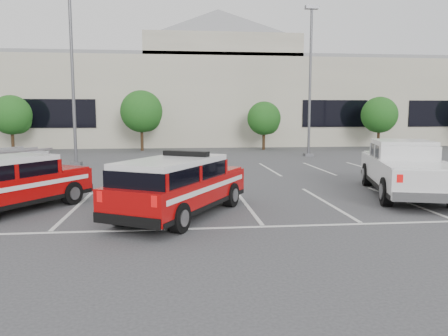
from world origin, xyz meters
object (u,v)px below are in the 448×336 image
object	(u,v)px
tree_mid_right	(265,119)
light_pole_mid	(310,81)
light_pole_left	(73,74)
convention_building	(199,97)
tree_right	(380,116)
fire_chief_suv	(179,190)
tree_left	(13,116)
ladder_suv	(9,187)
tree_mid_left	(143,113)
white_pickup	(405,174)

from	to	relation	value
tree_mid_right	light_pole_mid	xyz separation A→B (m)	(1.91, -6.05, 2.68)
light_pole_left	convention_building	bearing A→B (deg)	67.61
convention_building	tree_mid_right	size ratio (longest dim) A/B	15.04
tree_right	light_pole_left	xyz separation A→B (m)	(-23.09, -10.05, 2.41)
tree_mid_right	fire_chief_suv	xyz separation A→B (m)	(-7.26, -23.43, -1.75)
tree_left	light_pole_mid	xyz separation A→B (m)	(21.91, -6.05, 2.41)
convention_building	fire_chief_suv	size ratio (longest dim) A/B	10.87
tree_left	tree_right	world-z (taller)	same
fire_chief_suv	ladder_suv	bearing A→B (deg)	-163.05
tree_mid_right	light_pole_mid	distance (m)	6.88
tree_mid_right	ladder_suv	size ratio (longest dim) A/B	0.79
light_pole_mid	tree_mid_left	bearing A→B (deg)	153.08
tree_mid_left	tree_right	world-z (taller)	tree_mid_left
tree_left	ladder_suv	distance (m)	23.68
white_pickup	convention_building	bearing A→B (deg)	116.71
ladder_suv	white_pickup	bearing A→B (deg)	38.39
convention_building	tree_mid_left	world-z (taller)	convention_building
ladder_suv	tree_mid_left	bearing A→B (deg)	116.68
tree_right	fire_chief_suv	size ratio (longest dim) A/B	0.80
tree_right	light_pole_mid	bearing A→B (deg)	-143.23
fire_chief_suv	ladder_suv	distance (m)	5.19
light_pole_left	white_pickup	size ratio (longest dim) A/B	1.51
convention_building	light_pole_mid	size ratio (longest dim) A/B	5.86
white_pickup	ladder_suv	distance (m)	13.30
convention_building	white_pickup	bearing A→B (deg)	-79.33
tree_left	light_pole_mid	bearing A→B (deg)	-15.43
tree_mid_left	ladder_suv	xyz separation A→B (m)	(-2.34, -22.31, -2.29)
white_pickup	tree_right	bearing A→B (deg)	82.58
tree_left	tree_right	distance (m)	30.00
tree_mid_left	light_pole_mid	size ratio (longest dim) A/B	0.47
tree_left	light_pole_mid	distance (m)	22.86
tree_right	white_pickup	world-z (taller)	tree_right
tree_right	light_pole_left	world-z (taller)	light_pole_left
fire_chief_suv	white_pickup	bearing A→B (deg)	46.09
fire_chief_suv	white_pickup	size ratio (longest dim) A/B	0.82
tree_mid_right	white_pickup	size ratio (longest dim) A/B	0.59
tree_mid_left	white_pickup	size ratio (longest dim) A/B	0.72
tree_mid_left	ladder_suv	distance (m)	22.55
tree_mid_right	tree_right	bearing A→B (deg)	0.00
tree_mid_right	fire_chief_suv	world-z (taller)	tree_mid_right
light_pole_mid	convention_building	bearing A→B (deg)	113.26
tree_mid_right	light_pole_left	xyz separation A→B (m)	(-13.09, -10.05, 2.68)
convention_building	tree_left	distance (m)	18.11
tree_left	fire_chief_suv	distance (m)	26.75
tree_mid_left	white_pickup	bearing A→B (deg)	-62.56
tree_right	light_pole_left	distance (m)	25.30
tree_mid_left	fire_chief_suv	bearing A→B (deg)	-83.34
tree_mid_right	tree_right	world-z (taller)	tree_right
tree_left	tree_mid_right	distance (m)	20.00
tree_left	light_pole_left	size ratio (longest dim) A/B	0.43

